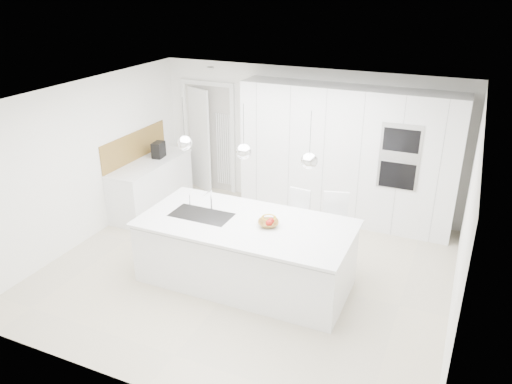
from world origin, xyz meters
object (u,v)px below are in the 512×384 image
at_px(espresso_machine, 159,150).
at_px(fruit_bowl, 268,224).
at_px(island_base, 245,255).
at_px(bar_stool_right, 331,232).
at_px(bar_stool_left, 296,224).

bearing_deg(espresso_machine, fruit_bowl, -38.88).
height_order(island_base, bar_stool_right, bar_stool_right).
distance_m(island_base, espresso_machine, 3.15).
xyz_separation_m(fruit_bowl, bar_stool_left, (0.08, 0.91, -0.42)).
relative_size(island_base, bar_stool_left, 2.73).
xyz_separation_m(espresso_machine, bar_stool_right, (3.49, -0.91, -0.48)).
distance_m(fruit_bowl, bar_stool_right, 1.09).
bearing_deg(fruit_bowl, island_base, -167.78).
relative_size(fruit_bowl, espresso_machine, 0.97).
bearing_deg(island_base, bar_stool_left, 68.38).
height_order(espresso_machine, bar_stool_left, espresso_machine).
xyz_separation_m(fruit_bowl, bar_stool_right, (0.64, 0.79, -0.37)).
bearing_deg(island_base, bar_stool_right, 41.91).
distance_m(island_base, bar_stool_right, 1.29).
xyz_separation_m(fruit_bowl, espresso_machine, (-2.84, 1.70, 0.11)).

